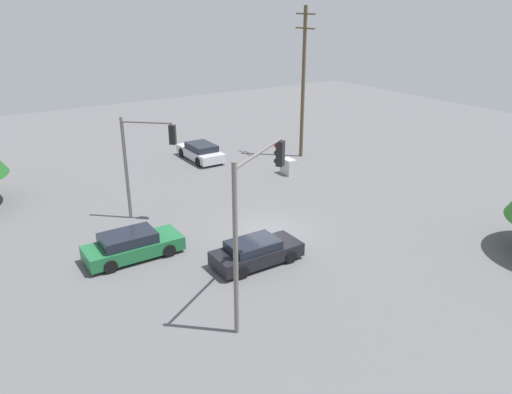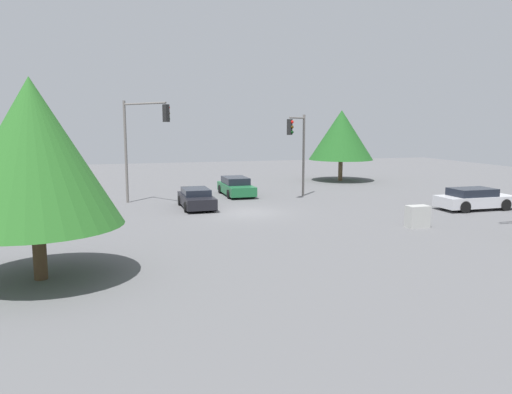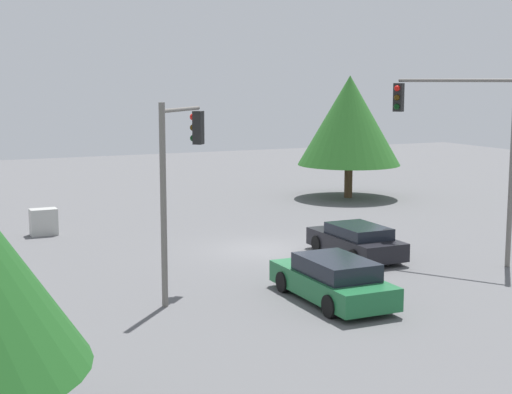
# 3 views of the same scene
# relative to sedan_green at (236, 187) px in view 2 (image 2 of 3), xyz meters

# --- Properties ---
(ground_plane) EXTENTS (80.00, 80.00, 0.00)m
(ground_plane) POSITION_rel_sedan_green_xyz_m (-1.19, -7.24, -0.65)
(ground_plane) COLOR #5B5B5E
(sedan_green) EXTENTS (1.99, 4.69, 1.34)m
(sedan_green) POSITION_rel_sedan_green_xyz_m (0.00, 0.00, 0.00)
(sedan_green) COLOR #1E6638
(sedan_green) RESTS_ON ground_plane
(sedan_silver) EXTENTS (4.74, 2.07, 1.33)m
(sedan_silver) POSITION_rel_sedan_green_xyz_m (12.63, -10.15, 0.01)
(sedan_silver) COLOR silver
(sedan_silver) RESTS_ON ground_plane
(sedan_dark) EXTENTS (1.93, 4.35, 1.22)m
(sedan_dark) POSITION_rel_sedan_green_xyz_m (-3.77, -4.74, -0.05)
(sedan_dark) COLOR black
(sedan_dark) RESTS_ON ground_plane
(traffic_signal_main) EXTENTS (2.19, 2.42, 5.91)m
(traffic_signal_main) POSITION_rel_sedan_green_xyz_m (3.93, -2.46, 3.36)
(traffic_signal_main) COLOR slate
(traffic_signal_main) RESTS_ON ground_plane
(traffic_signal_cross) EXTENTS (2.67, 3.87, 6.77)m
(traffic_signal_cross) POSITION_rel_sedan_green_xyz_m (-6.92, -2.62, 4.00)
(traffic_signal_cross) COLOR slate
(traffic_signal_cross) RESTS_ON ground_plane
(electrical_cabinet) EXTENTS (1.12, 0.69, 1.13)m
(electrical_cabinet) POSITION_rel_sedan_green_xyz_m (6.06, -13.88, -0.09)
(electrical_cabinet) COLOR #B2B2AD
(electrical_cabinet) RESTS_ON ground_plane
(tree_far) EXTENTS (5.21, 5.21, 5.49)m
(tree_far) POSITION_rel_sedan_green_xyz_m (-16.26, 8.40, 3.18)
(tree_far) COLOR brown
(tree_far) RESTS_ON ground_plane
(tree_behind) EXTENTS (5.89, 5.89, 6.50)m
(tree_behind) POSITION_rel_sedan_green_xyz_m (11.66, 6.54, 3.58)
(tree_behind) COLOR brown
(tree_behind) RESTS_ON ground_plane
(tree_left) EXTENTS (5.70, 5.70, 6.78)m
(tree_left) POSITION_rel_sedan_green_xyz_m (-11.32, -17.69, 3.66)
(tree_left) COLOR #4C3823
(tree_left) RESTS_ON ground_plane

